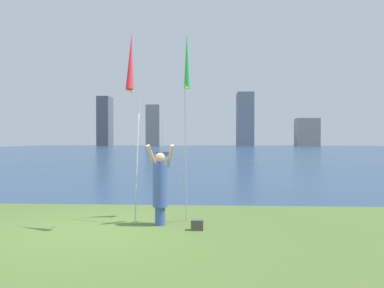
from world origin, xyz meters
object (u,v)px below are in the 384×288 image
object	(u,v)px
person	(160,185)
bag	(197,225)
sailboat_3	(163,153)
kite_flag_left	(131,66)
kite_flag_right	(187,66)

from	to	relation	value
person	bag	world-z (taller)	person
person	sailboat_3	world-z (taller)	sailboat_3
kite_flag_left	kite_flag_right	size ratio (longest dim) A/B	0.94
kite_flag_left	bag	world-z (taller)	kite_flag_left
person	bag	size ratio (longest dim) A/B	7.00
kite_flag_left	kite_flag_right	distance (m)	1.55
person	kite_flag_right	xyz separation A→B (m)	(0.55, 0.66, 2.76)
kite_flag_left	kite_flag_right	xyz separation A→B (m)	(1.10, 1.07, 0.21)
person	kite_flag_left	world-z (taller)	kite_flag_left
person	bag	xyz separation A→B (m)	(0.83, -0.41, -0.77)
kite_flag_right	kite_flag_left	bearing A→B (deg)	-135.89
kite_flag_right	person	bearing A→B (deg)	-130.09
bag	kite_flag_left	bearing A→B (deg)	-179.89
person	bag	bearing A→B (deg)	-12.57
kite_flag_left	bag	distance (m)	3.60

